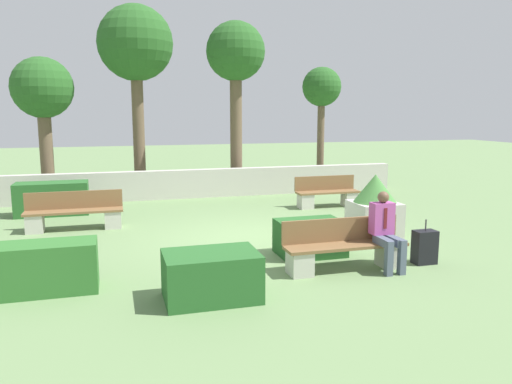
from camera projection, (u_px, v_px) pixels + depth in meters
ground_plane at (249, 239)px, 10.42m from camera, size 60.00×60.00×0.00m
perimeter_wall at (203, 183)px, 15.43m from camera, size 12.69×0.30×0.87m
bench_front at (345, 250)px, 8.34m from camera, size 2.11×0.49×0.85m
bench_left_side at (74, 215)px, 11.18m from camera, size 2.11×0.49×0.85m
bench_right_side at (327, 195)px, 13.85m from camera, size 1.79×0.49×0.85m
person_seated_man at (385, 227)px, 8.32m from camera, size 0.38×0.63×1.31m
hedge_block_near_left at (48, 268)px, 7.30m from camera, size 1.41×0.65×0.74m
hedge_block_near_right at (211, 276)px, 7.03m from camera, size 1.32×0.89×0.68m
hedge_block_mid_left at (52, 199)px, 12.79m from camera, size 1.77×0.75×0.84m
hedge_block_mid_right at (310, 238)px, 9.24m from camera, size 1.20×0.85×0.64m
planter_corner_left at (374, 207)px, 10.39m from camera, size 0.91×0.91×1.35m
suitcase at (425, 247)px, 8.69m from camera, size 0.39×0.25×0.79m
tree_leftmost at (42, 92)px, 14.99m from camera, size 1.83×1.83×4.25m
tree_center_left at (136, 47)px, 15.60m from camera, size 2.35×2.35×5.93m
tree_center_right at (236, 58)px, 15.84m from camera, size 1.88×1.88×5.46m
tree_rightmost at (322, 91)px, 17.33m from camera, size 1.35×1.35×4.16m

